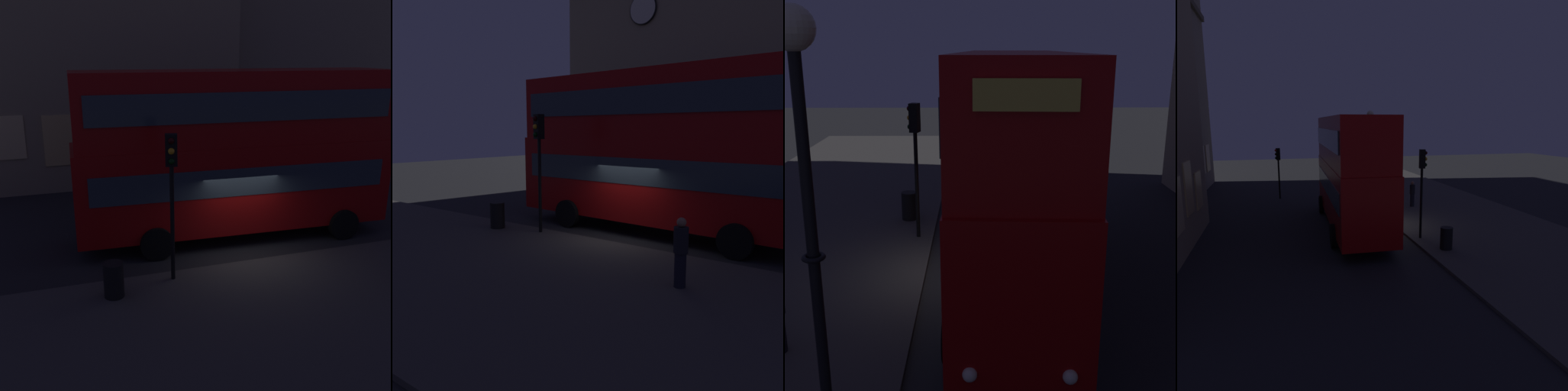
# 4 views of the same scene
# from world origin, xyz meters

# --- Properties ---
(ground_plane) EXTENTS (80.00, 80.00, 0.00)m
(ground_plane) POSITION_xyz_m (0.00, 0.00, 0.00)
(ground_plane) COLOR #232326
(sidewalk_slab) EXTENTS (44.00, 8.46, 0.12)m
(sidewalk_slab) POSITION_xyz_m (0.00, -4.93, 0.06)
(sidewalk_slab) COLOR #423F3D
(sidewalk_slab) RESTS_ON ground
(building_with_clock) EXTENTS (13.24, 9.52, 14.09)m
(building_with_clock) POSITION_xyz_m (-3.12, 13.63, 7.05)
(building_with_clock) COLOR tan
(building_with_clock) RESTS_ON ground
(double_decker_bus) EXTENTS (10.98, 3.12, 5.75)m
(double_decker_bus) POSITION_xyz_m (0.26, 1.56, 3.20)
(double_decker_bus) COLOR #9E0C0C
(double_decker_bus) RESTS_ON ground
(traffic_light_near_kerb) EXTENTS (0.37, 0.39, 4.15)m
(traffic_light_near_kerb) POSITION_xyz_m (-2.68, -1.18, 3.10)
(traffic_light_near_kerb) COLOR black
(traffic_light_near_kerb) RESTS_ON sidewalk_slab
(pedestrian) EXTENTS (0.34, 0.34, 1.64)m
(pedestrian) POSITION_xyz_m (3.72, -3.21, 0.97)
(pedestrian) COLOR black
(pedestrian) RESTS_ON sidewalk_slab
(litter_bin) EXTENTS (0.53, 0.53, 0.96)m
(litter_bin) POSITION_xyz_m (-4.42, -1.64, 0.60)
(litter_bin) COLOR black
(litter_bin) RESTS_ON sidewalk_slab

